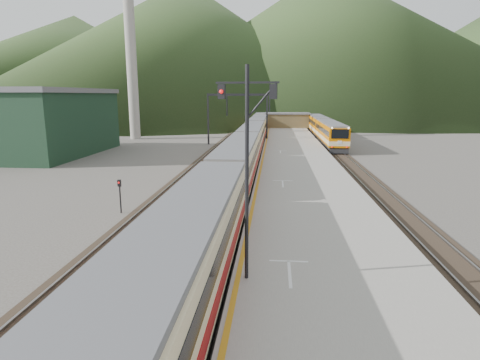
# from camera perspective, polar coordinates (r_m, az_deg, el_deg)

# --- Properties ---
(track_main) EXTENTS (2.60, 200.00, 0.23)m
(track_main) POSITION_cam_1_polar(r_m,az_deg,el_deg) (49.12, 1.29, 3.01)
(track_main) COLOR black
(track_main) RESTS_ON ground
(track_far) EXTENTS (2.60, 200.00, 0.23)m
(track_far) POSITION_cam_1_polar(r_m,az_deg,el_deg) (49.69, -4.48, 3.08)
(track_far) COLOR black
(track_far) RESTS_ON ground
(track_second) EXTENTS (2.60, 200.00, 0.23)m
(track_second) POSITION_cam_1_polar(r_m,az_deg,el_deg) (49.72, 14.65, 2.73)
(track_second) COLOR black
(track_second) RESTS_ON ground
(platform) EXTENTS (8.00, 100.00, 1.00)m
(platform) POSITION_cam_1_polar(r_m,az_deg,el_deg) (47.04, 7.97, 3.03)
(platform) COLOR gray
(platform) RESTS_ON ground
(gantry_near) EXTENTS (9.55, 0.25, 8.00)m
(gantry_near) POSITION_cam_1_polar(r_m,az_deg,el_deg) (63.74, -0.38, 10.05)
(gantry_near) COLOR black
(gantry_near) RESTS_ON ground
(gantry_far) EXTENTS (9.55, 0.25, 8.00)m
(gantry_far) POSITION_cam_1_polar(r_m,az_deg,el_deg) (88.65, 1.17, 10.59)
(gantry_far) COLOR black
(gantry_far) RESTS_ON ground
(warehouse) EXTENTS (14.50, 20.50, 8.60)m
(warehouse) POSITION_cam_1_polar(r_m,az_deg,el_deg) (59.36, -26.87, 7.41)
(warehouse) COLOR black
(warehouse) RESTS_ON ground
(smokestack) EXTENTS (1.80, 1.80, 30.00)m
(smokestack) POSITION_cam_1_polar(r_m,az_deg,el_deg) (75.13, -15.25, 17.13)
(smokestack) COLOR #9E998E
(smokestack) RESTS_ON ground
(station_shed) EXTENTS (9.40, 4.40, 3.10)m
(station_shed) POSITION_cam_1_polar(r_m,az_deg,el_deg) (86.60, 6.72, 8.48)
(station_shed) COLOR brown
(station_shed) RESTS_ON platform
(hill_a) EXTENTS (180.00, 180.00, 60.00)m
(hill_a) POSITION_cam_1_polar(r_m,az_deg,el_deg) (204.27, -7.57, 18.14)
(hill_a) COLOR #2A451D
(hill_a) RESTS_ON ground
(hill_b) EXTENTS (220.00, 220.00, 75.00)m
(hill_b) POSITION_cam_1_polar(r_m,az_deg,el_deg) (241.76, 12.02, 18.80)
(hill_b) COLOR #2A451D
(hill_b) RESTS_ON ground
(hill_d) EXTENTS (200.00, 200.00, 55.00)m
(hill_d) POSITION_cam_1_polar(r_m,az_deg,el_deg) (277.97, -22.09, 15.21)
(hill_d) COLOR #2A451D
(hill_d) RESTS_ON ground
(main_train) EXTENTS (2.92, 100.25, 3.57)m
(main_train) POSITION_cam_1_polar(r_m,az_deg,el_deg) (54.87, 1.72, 6.00)
(main_train) COLOR beige
(main_train) RESTS_ON track_main
(second_train) EXTENTS (2.71, 36.89, 3.30)m
(second_train) POSITION_cam_1_polar(r_m,az_deg,el_deg) (71.96, 11.77, 7.07)
(second_train) COLOR #D56E00
(second_train) RESTS_ON track_second
(signal_mast) EXTENTS (2.19, 0.44, 7.75)m
(signal_mast) POSITION_cam_1_polar(r_m,az_deg,el_deg) (14.12, 0.99, 3.67)
(signal_mast) COLOR black
(signal_mast) RESTS_ON platform
(short_signal_b) EXTENTS (0.27, 0.24, 2.27)m
(short_signal_b) POSITION_cam_1_polar(r_m,az_deg,el_deg) (36.60, -3.30, 2.11)
(short_signal_b) COLOR black
(short_signal_b) RESTS_ON ground
(short_signal_c) EXTENTS (0.24, 0.19, 2.27)m
(short_signal_c) POSITION_cam_1_polar(r_m,az_deg,el_deg) (27.70, -16.72, -1.60)
(short_signal_c) COLOR black
(short_signal_c) RESTS_ON ground
(worker) EXTENTS (0.64, 0.52, 1.50)m
(worker) POSITION_cam_1_polar(r_m,az_deg,el_deg) (15.09, -20.67, -16.38)
(worker) COLOR black
(worker) RESTS_ON ground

